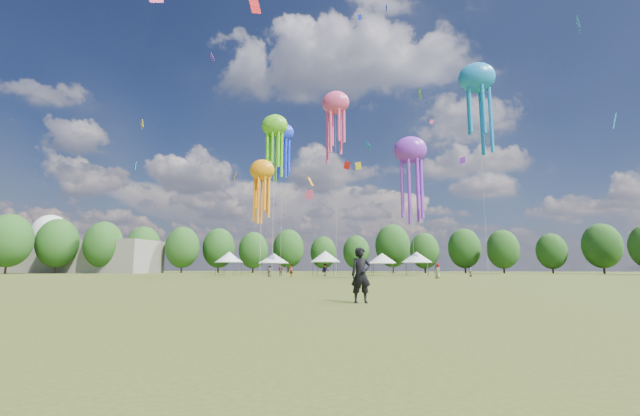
# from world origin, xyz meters

# --- Properties ---
(ground) EXTENTS (300.00, 300.00, 0.00)m
(ground) POSITION_xyz_m (0.00, 0.00, 0.00)
(ground) COLOR #384416
(ground) RESTS_ON ground
(observer_main) EXTENTS (0.83, 0.68, 1.94)m
(observer_main) POSITION_xyz_m (8.26, -2.34, 0.97)
(observer_main) COLOR black
(observer_main) RESTS_ON ground
(spectator_near) EXTENTS (0.93, 0.87, 1.54)m
(spectator_near) POSITION_xyz_m (-9.30, 37.82, 0.77)
(spectator_near) COLOR gray
(spectator_near) RESTS_ON ground
(spectators_far) EXTENTS (30.16, 20.19, 1.92)m
(spectators_far) POSITION_xyz_m (1.45, 45.71, 0.89)
(spectators_far) COLOR gray
(spectators_far) RESTS_ON ground
(festival_tents) EXTENTS (38.32, 9.36, 4.20)m
(festival_tents) POSITION_xyz_m (-5.83, 53.64, 3.07)
(festival_tents) COLOR #47474C
(festival_tents) RESTS_ON ground
(show_kites) EXTENTS (35.83, 26.16, 32.31)m
(show_kites) POSITION_xyz_m (6.21, 41.83, 22.64)
(show_kites) COLOR #59C11F
(show_kites) RESTS_ON ground
(small_kites) EXTENTS (77.19, 54.12, 43.86)m
(small_kites) POSITION_xyz_m (-0.41, 42.00, 30.10)
(small_kites) COLOR #59C11F
(small_kites) RESTS_ON ground
(treeline) EXTENTS (201.57, 95.24, 13.43)m
(treeline) POSITION_xyz_m (-3.87, 62.51, 6.54)
(treeline) COLOR #38281C
(treeline) RESTS_ON ground
(hangar) EXTENTS (40.00, 12.00, 8.00)m
(hangar) POSITION_xyz_m (-72.00, 72.00, 4.00)
(hangar) COLOR gray
(hangar) RESTS_ON ground
(radome) EXTENTS (9.00, 9.00, 16.00)m
(radome) POSITION_xyz_m (-88.00, 78.00, 9.99)
(radome) COLOR white
(radome) RESTS_ON ground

